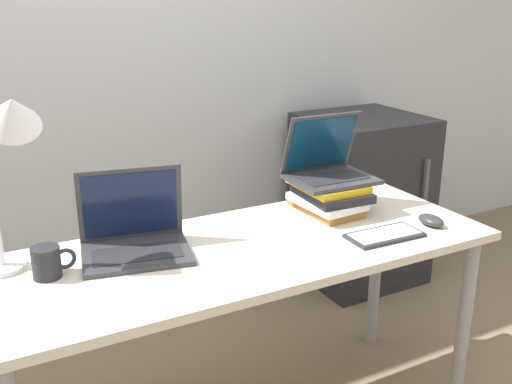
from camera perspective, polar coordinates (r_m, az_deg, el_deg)
The scene contains 10 objects.
wall_back at distance 2.96m, azimuth -12.52°, elevation 14.69°, with size 8.00×0.05×2.70m.
desk at distance 2.00m, azimuth -1.01°, elevation -7.29°, with size 1.68×0.63×0.74m.
laptop_left at distance 1.94m, azimuth -11.49°, elevation -4.21°, with size 0.38×0.31×0.26m.
book_stack at distance 2.26m, azimuth 6.88°, elevation -0.41°, with size 0.24×0.30×0.12m.
laptop_on_books at distance 2.26m, azimuth 6.85°, elevation 2.41°, with size 0.31×0.26×0.25m.
wireless_keyboard at distance 2.08m, azimuth 12.14°, elevation -4.04°, with size 0.26×0.13×0.01m.
mouse at distance 2.22m, azimuth 16.33°, elevation -2.60°, with size 0.07×0.11×0.04m.
mug at distance 1.85m, azimuth -19.23°, elevation -6.33°, with size 0.13×0.08×0.09m.
desk_lamp at distance 1.81m, azimuth -22.39°, elevation 5.20°, with size 0.23×0.20×0.56m.
mini_fridge at distance 3.31m, azimuth 9.88°, elevation -0.62°, with size 0.59×0.59×0.91m.
Camera 1 is at (-0.82, -1.29, 1.53)m, focal length 42.00 mm.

